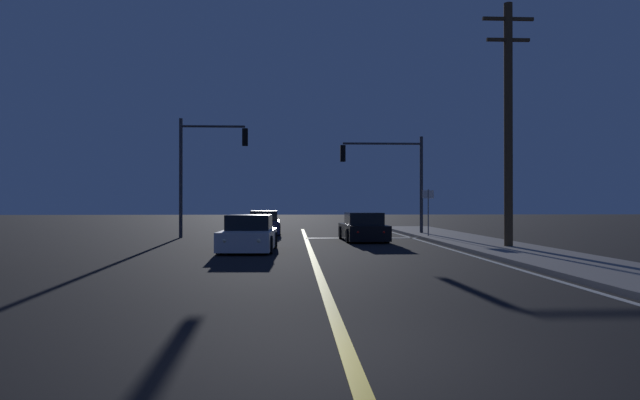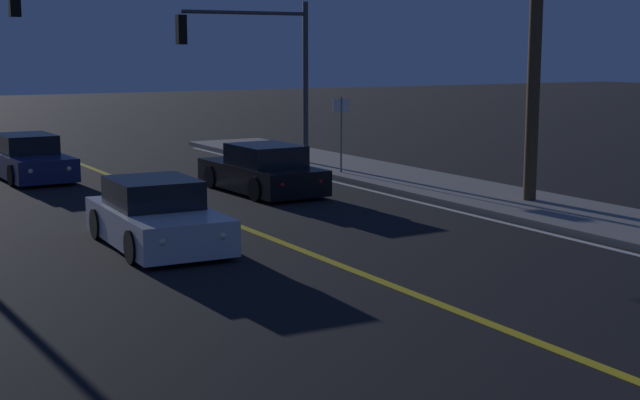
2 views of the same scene
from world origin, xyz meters
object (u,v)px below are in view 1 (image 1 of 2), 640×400
Objects in this scene: car_parked_curb_black at (363,229)px; traffic_signal_near_right at (391,168)px; traffic_signal_far_left at (204,159)px; utility_pole_right at (508,121)px; street_sign_corner at (428,206)px; car_far_approaching_navy at (264,224)px; car_distant_tail_white at (249,235)px.

car_parked_curb_black is 0.83× the size of traffic_signal_near_right.
utility_pole_right reaches higher than traffic_signal_far_left.
car_parked_curb_black is at bearing 64.56° from traffic_signal_near_right.
utility_pole_right is at bearing -49.29° from car_parked_curb_black.
traffic_signal_near_right reaches higher than street_sign_corner.
car_parked_curb_black is at bearing -20.58° from traffic_signal_far_left.
utility_pole_right is at bearing 106.14° from traffic_signal_near_right.
street_sign_corner is at bearing 150.03° from car_far_approaching_navy.
car_distant_tail_white is at bearing 88.24° from car_far_approaching_navy.
car_parked_curb_black is at bearing -155.81° from street_sign_corner.
car_parked_curb_black is 8.41m from utility_pole_right.
street_sign_corner is (8.43, 6.81, 1.08)m from car_distant_tail_white.
traffic_signal_near_right is at bearing 164.48° from car_far_approaching_navy.
car_parked_curb_black is (4.97, -6.07, 0.00)m from car_far_approaching_navy.
car_parked_curb_black is at bearing 127.42° from car_far_approaching_navy.
traffic_signal_near_right is at bearing 116.61° from street_sign_corner.
traffic_signal_far_left reaches higher than traffic_signal_near_right.
traffic_signal_far_left is at bearing -68.33° from car_distant_tail_white.
traffic_signal_far_left reaches higher than car_parked_curb_black.
street_sign_corner reaches higher than car_parked_curb_black.
car_distant_tail_white is at bearing 179.54° from utility_pole_right.
car_far_approaching_navy is at bearing 46.80° from traffic_signal_far_left.
traffic_signal_near_right is at bearing 8.00° from traffic_signal_far_left.
utility_pole_right is (2.80, -9.69, 1.20)m from traffic_signal_near_right.
traffic_signal_far_left is (-2.94, 8.21, 3.48)m from car_distant_tail_white.
car_distant_tail_white is 12.30m from traffic_signal_near_right.
car_parked_curb_black is 3.96m from street_sign_corner.
car_distant_tail_white is 9.39m from traffic_signal_far_left.
traffic_signal_near_right reaches higher than car_distant_tail_white.
traffic_signal_near_right is 0.89× the size of traffic_signal_far_left.
car_far_approaching_navy and car_parked_curb_black have the same top height.
car_far_approaching_navy is 0.76× the size of traffic_signal_far_left.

